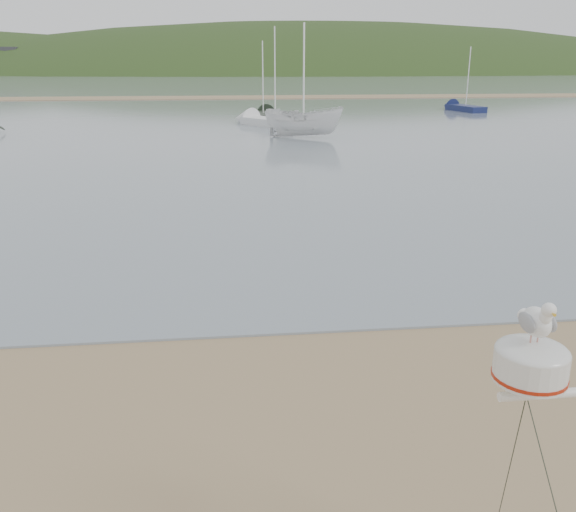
{
  "coord_description": "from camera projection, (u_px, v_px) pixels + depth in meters",
  "views": [
    {
      "loc": [
        1.11,
        -5.2,
        4.38
      ],
      "look_at": [
        1.81,
        1.0,
        2.36
      ],
      "focal_mm": 38.0,
      "sensor_mm": 36.0,
      "label": 1
    }
  ],
  "objects": [
    {
      "name": "water",
      "position": [
        211.0,
        81.0,
        130.95
      ],
      "size": [
        560.0,
        256.0,
        0.04
      ],
      "primitive_type": "cube",
      "color": "slate",
      "rests_on": "ground"
    },
    {
      "name": "sandbar",
      "position": [
        208.0,
        98.0,
        72.31
      ],
      "size": [
        560.0,
        7.0,
        0.07
      ],
      "primitive_type": "cube",
      "color": "#896F4F",
      "rests_on": "water"
    },
    {
      "name": "hill_ridge",
      "position": [
        263.0,
        125.0,
        236.38
      ],
      "size": [
        620.0,
        180.0,
        80.0
      ],
      "color": "#203515",
      "rests_on": "ground"
    },
    {
      "name": "far_cottages",
      "position": [
        222.0,
        61.0,
        190.56
      ],
      "size": [
        294.4,
        6.3,
        8.0
      ],
      "color": "beige",
      "rests_on": "ground"
    },
    {
      "name": "boat_white",
      "position": [
        304.0,
        97.0,
        34.81
      ],
      "size": [
        2.27,
        2.24,
        4.64
      ],
      "primitive_type": "imported",
      "rotation": [
        0.0,
        0.0,
        1.23
      ],
      "color": "silver",
      "rests_on": "water"
    },
    {
      "name": "sailboat_blue_far",
      "position": [
        457.0,
        107.0,
        54.88
      ],
      "size": [
        2.5,
        6.03,
        5.87
      ],
      "color": "#151E4B",
      "rests_on": "ground"
    },
    {
      "name": "sailboat_dark_mid",
      "position": [
        265.0,
        114.0,
        47.67
      ],
      "size": [
        2.57,
        6.33,
        6.15
      ],
      "color": "black",
      "rests_on": "ground"
    },
    {
      "name": "sailboat_white_near",
      "position": [
        257.0,
        120.0,
        42.75
      ],
      "size": [
        5.59,
        6.7,
        7.02
      ],
      "color": "silver",
      "rests_on": "ground"
    }
  ]
}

